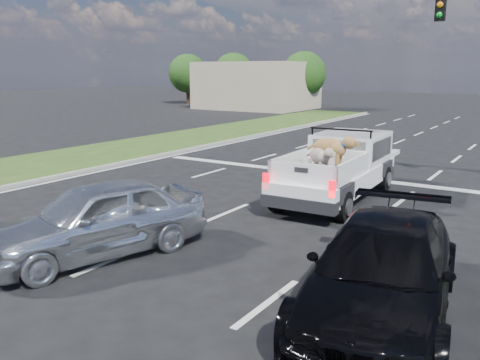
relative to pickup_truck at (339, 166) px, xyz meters
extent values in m
plane|color=black|center=(-0.10, -7.01, -0.95)|extent=(160.00, 160.00, 0.00)
cube|color=silver|center=(-5.35, -1.01, -0.95)|extent=(0.12, 60.00, 0.01)
cube|color=silver|center=(-1.85, -1.01, -0.95)|extent=(0.12, 60.00, 0.01)
cube|color=silver|center=(1.65, -1.01, -0.95)|extent=(0.12, 60.00, 0.01)
cube|color=silver|center=(-8.90, -1.01, -0.95)|extent=(0.15, 60.00, 0.01)
cube|color=silver|center=(-0.10, 2.99, -0.95)|extent=(17.00, 0.45, 0.01)
cube|color=#224415|center=(-11.60, -1.01, -0.90)|extent=(5.00, 60.00, 0.10)
cube|color=#99958C|center=(-9.15, -1.01, -0.88)|extent=(0.15, 60.00, 0.14)
cube|color=black|center=(1.70, 3.49, 4.65)|extent=(0.30, 0.18, 0.95)
cube|color=#B5A88A|center=(-20.10, 28.99, 1.25)|extent=(10.00, 8.00, 4.40)
cylinder|color=#332114|center=(-30.10, 30.99, 0.13)|extent=(0.44, 0.44, 2.16)
sphere|color=#17380F|center=(-30.10, 30.99, 2.35)|extent=(4.20, 4.20, 4.20)
cylinder|color=#332114|center=(-24.10, 30.99, 0.13)|extent=(0.44, 0.44, 2.16)
sphere|color=#17380F|center=(-24.10, 30.99, 2.35)|extent=(4.20, 4.20, 4.20)
cylinder|color=#332114|center=(-16.10, 30.99, 0.13)|extent=(0.44, 0.44, 2.16)
sphere|color=#17380F|center=(-16.10, 30.99, 2.35)|extent=(4.20, 4.20, 4.20)
cylinder|color=black|center=(-0.79, -2.19, -0.57)|extent=(0.31, 0.78, 0.77)
cylinder|color=black|center=(0.97, -2.11, -0.57)|extent=(0.31, 0.78, 0.77)
cylinder|color=black|center=(-0.95, 1.56, -0.57)|extent=(0.31, 0.78, 0.77)
cylinder|color=black|center=(0.81, 1.63, -0.57)|extent=(0.31, 0.78, 0.77)
cube|color=white|center=(0.01, -0.23, -0.28)|extent=(2.14, 5.44, 0.53)
cube|color=white|center=(-0.04, 1.04, 0.41)|extent=(1.96, 2.40, 0.87)
cube|color=black|center=(0.00, -0.11, 0.44)|extent=(1.57, 0.09, 0.63)
cylinder|color=black|center=(0.00, 0.03, 1.05)|extent=(1.82, 0.12, 0.05)
cube|color=black|center=(0.06, -1.42, -0.05)|extent=(1.91, 2.65, 0.06)
cube|color=white|center=(-0.80, -1.45, 0.24)|extent=(0.19, 2.58, 0.53)
cube|color=white|center=(0.92, -1.38, 0.24)|extent=(0.19, 2.58, 0.53)
cube|color=white|center=(0.11, -2.67, 0.24)|extent=(1.80, 0.15, 0.53)
cube|color=red|center=(-0.74, -2.91, 0.01)|extent=(0.16, 0.07, 0.41)
cube|color=red|center=(0.98, -2.84, 0.01)|extent=(0.16, 0.07, 0.41)
cube|color=black|center=(0.11, -2.81, -0.47)|extent=(1.96, 0.38, 0.30)
imported|color=silver|center=(-2.30, -6.96, -0.19)|extent=(3.05, 4.78, 1.52)
imported|color=black|center=(3.29, -6.47, -0.23)|extent=(2.79, 5.25, 1.45)
camera|label=1|loc=(5.34, -13.57, 2.70)|focal=38.00mm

